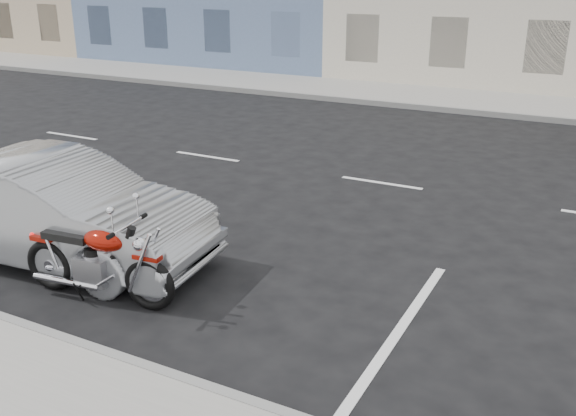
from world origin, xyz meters
name	(u,v)px	position (x,y,z in m)	size (l,w,h in m)	color
ground	(489,199)	(0.00, 0.00, 0.00)	(120.00, 120.00, 0.00)	black
sidewalk_far	(385,93)	(-5.00, 8.70, 0.07)	(80.00, 3.40, 0.15)	gray
curb_far	(366,102)	(-5.00, 7.00, 0.08)	(80.00, 0.12, 0.16)	gray
motorcycle	(151,273)	(-2.76, -5.88, 0.49)	(2.12, 0.70, 1.06)	black
sedan_silver	(55,210)	(-4.82, -5.34, 0.74)	(1.57, 4.50, 1.48)	#989B9F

